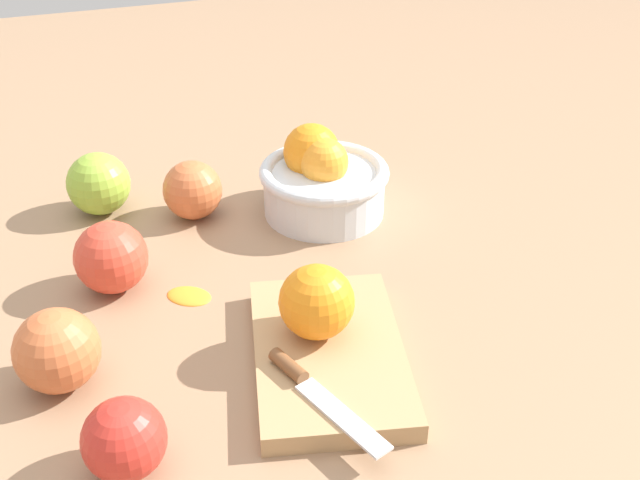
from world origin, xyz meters
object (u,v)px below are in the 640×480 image
object	(u,v)px
knife	(311,387)
apple_front_right	(57,350)
cutting_board	(329,354)
apple_front_left	(111,257)
apple_front_right_2	(124,439)
bowl	(322,179)
apple_mid_left	(193,190)
apple_front_left_2	(99,184)
orange_on_board	(317,302)

from	to	relation	value
knife	apple_front_right	size ratio (longest dim) A/B	1.85
cutting_board	apple_front_left	world-z (taller)	apple_front_left
cutting_board	apple_front_right_2	world-z (taller)	apple_front_right_2
bowl	cutting_board	size ratio (longest dim) A/B	0.72
bowl	apple_front_left	bearing A→B (deg)	-72.29
apple_front_right	apple_front_right_2	distance (m)	0.14
apple_front_right_2	apple_front_left	world-z (taller)	apple_front_left
knife	apple_mid_left	xyz separation A→B (m)	(-0.38, -0.03, 0.01)
apple_front_left	knife	bearing A→B (deg)	30.48
bowl	apple_front_left_2	distance (m)	0.29
orange_on_board	apple_front_left_2	size ratio (longest dim) A/B	0.93
orange_on_board	apple_front_left	xyz separation A→B (m)	(-0.17, -0.18, -0.02)
apple_front_right	apple_mid_left	world-z (taller)	apple_front_right
orange_on_board	knife	size ratio (longest dim) A/B	0.50
apple_mid_left	apple_front_right_2	bearing A→B (deg)	-18.71
bowl	apple_front_right	size ratio (longest dim) A/B	2.05
bowl	apple_front_right	bearing A→B (deg)	-55.85
cutting_board	apple_front_left_2	bearing A→B (deg)	-154.37
apple_front_left	cutting_board	bearing A→B (deg)	43.06
apple_front_left	apple_mid_left	bearing A→B (deg)	138.10
orange_on_board	apple_front_right	bearing A→B (deg)	-97.08
orange_on_board	apple_front_left	distance (m)	0.25
apple_front_right_2	knife	bearing A→B (deg)	96.56
bowl	apple_front_right	distance (m)	0.41
bowl	apple_front_left	size ratio (longest dim) A/B	2.04
orange_on_board	apple_front_right_2	size ratio (longest dim) A/B	1.06
apple_front_left	apple_front_left_2	distance (m)	0.18
knife	apple_front_left	size ratio (longest dim) A/B	1.85
bowl	cutting_board	xyz separation A→B (m)	(0.29, -0.09, -0.04)
apple_front_right_2	apple_front_left_2	distance (m)	0.45
orange_on_board	apple_mid_left	size ratio (longest dim) A/B	0.99
orange_on_board	knife	bearing A→B (deg)	-22.44
apple_front_left_2	apple_mid_left	world-z (taller)	apple_front_left_2
apple_front_left	apple_front_left_2	bearing A→B (deg)	178.79
apple_front_right	apple_front_left_2	distance (m)	0.33
knife	apple_front_right	xyz separation A→B (m)	(-0.11, -0.21, 0.01)
knife	apple_mid_left	world-z (taller)	apple_mid_left
bowl	apple_mid_left	world-z (taller)	bowl
knife	apple_front_left_2	distance (m)	0.46
bowl	apple_front_right	xyz separation A→B (m)	(0.23, -0.34, -0.01)
apple_front_right	apple_front_left_2	xyz separation A→B (m)	(-0.32, 0.07, -0.00)
knife	apple_front_left	distance (m)	0.29
apple_mid_left	orange_on_board	bearing A→B (deg)	12.06
apple_front_right_2	apple_mid_left	size ratio (longest dim) A/B	0.94
knife	apple_front_left	xyz separation A→B (m)	(-0.25, -0.15, 0.01)
cutting_board	apple_front_right	size ratio (longest dim) A/B	2.86
apple_front_right	apple_front_left	xyz separation A→B (m)	(-0.14, 0.07, 0.00)
bowl	apple_front_right	world-z (taller)	bowl
cutting_board	apple_front_left	size ratio (longest dim) A/B	2.84
knife	apple_front_left_2	world-z (taller)	apple_front_left_2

